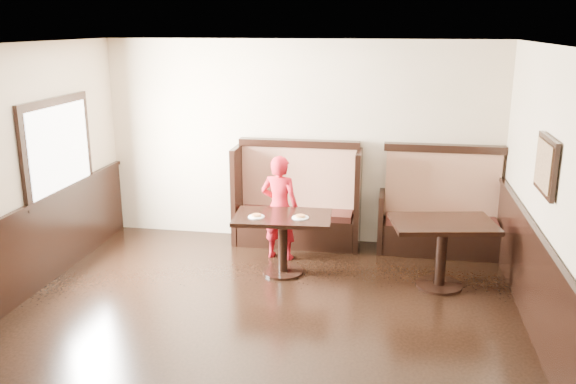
% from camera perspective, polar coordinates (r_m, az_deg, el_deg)
% --- Properties ---
extents(ground, '(7.00, 7.00, 0.00)m').
position_cam_1_polar(ground, '(5.74, -4.57, -15.96)').
color(ground, black).
rests_on(ground, ground).
extents(room_shell, '(7.00, 7.00, 7.00)m').
position_cam_1_polar(room_shell, '(5.75, -6.91, -8.47)').
color(room_shell, '#C4AB8E').
rests_on(room_shell, ground).
extents(booth_main, '(1.75, 0.72, 1.45)m').
position_cam_1_polar(booth_main, '(8.50, 0.88, -1.39)').
color(booth_main, black).
rests_on(booth_main, ground).
extents(booth_neighbor, '(1.65, 0.72, 1.45)m').
position_cam_1_polar(booth_neighbor, '(8.44, 14.08, -2.32)').
color(booth_neighbor, black).
rests_on(booth_neighbor, ground).
extents(table_main, '(1.22, 0.81, 0.75)m').
position_cam_1_polar(table_main, '(7.44, -0.50, -3.50)').
color(table_main, black).
rests_on(table_main, ground).
extents(table_neighbor, '(1.27, 0.95, 0.80)m').
position_cam_1_polar(table_neighbor, '(7.27, 14.23, -4.21)').
color(table_neighbor, black).
rests_on(table_neighbor, ground).
extents(child, '(0.55, 0.40, 1.38)m').
position_cam_1_polar(child, '(7.90, -0.78, -1.47)').
color(child, '#AD121D').
rests_on(child, ground).
extents(pizza_plate_left, '(0.20, 0.20, 0.04)m').
position_cam_1_polar(pizza_plate_left, '(7.34, -2.98, -2.26)').
color(pizza_plate_left, white).
rests_on(pizza_plate_left, table_main).
extents(pizza_plate_right, '(0.20, 0.20, 0.04)m').
position_cam_1_polar(pizza_plate_right, '(7.30, 1.16, -2.34)').
color(pizza_plate_right, white).
rests_on(pizza_plate_right, table_main).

